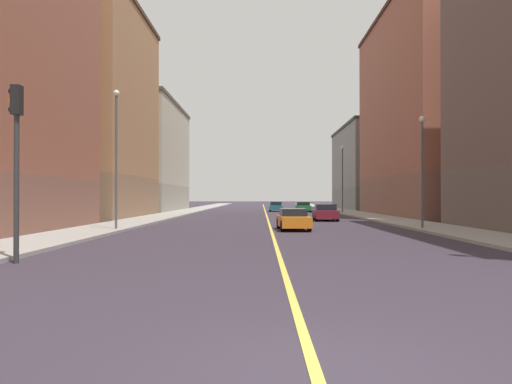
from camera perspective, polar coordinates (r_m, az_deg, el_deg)
ground_plane at (r=6.46m, az=6.44°, el=-18.84°), size 400.00×400.00×0.00m
sidewalk_left at (r=56.21m, az=11.73°, el=-2.47°), size 3.64×168.00×0.15m
sidewalk_right at (r=55.98m, az=-9.42°, el=-2.48°), size 3.64×168.00×0.15m
lane_center_stripe at (r=55.14m, az=1.17°, el=-2.59°), size 0.16×154.00×0.01m
building_left_mid at (r=56.39m, az=18.66°, el=8.45°), size 9.57×26.00×21.53m
building_left_far at (r=81.89m, az=12.78°, el=2.62°), size 9.57×22.93×12.88m
building_right_midblock at (r=51.62m, az=-17.87°, el=8.43°), size 9.57×18.25×20.00m
building_right_distant at (r=72.58m, az=-12.33°, el=3.78°), size 9.57×23.25×14.82m
traffic_light_right_near at (r=17.25m, az=-25.16°, el=4.59°), size 0.40×0.32×5.42m
street_lamp_left_near at (r=32.29m, az=18.02°, el=3.47°), size 0.36×0.36×6.71m
street_lamp_right_near at (r=31.05m, az=-15.30°, el=4.98°), size 0.36×0.36×8.11m
street_lamp_left_far at (r=61.40m, az=9.61°, el=2.13°), size 0.36×0.36×7.80m
car_green at (r=67.55m, az=5.28°, el=-1.67°), size 2.12×4.56×1.29m
car_orange at (r=30.99m, az=4.17°, el=-3.07°), size 1.93×4.35×1.29m
car_maroon at (r=43.19m, az=7.73°, el=-2.28°), size 2.07×4.45×1.39m
car_teal at (r=69.23m, az=2.25°, el=-1.63°), size 1.91×4.64×1.33m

